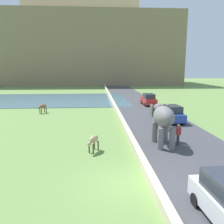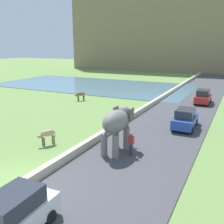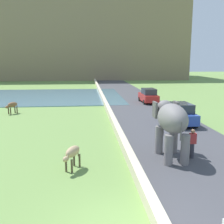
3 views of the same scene
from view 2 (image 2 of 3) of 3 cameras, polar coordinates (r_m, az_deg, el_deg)
ground_plane at (r=15.65m, az=-20.70°, el=-13.62°), size 220.00×220.00×0.00m
road_surface at (r=30.48m, az=15.23°, el=0.46°), size 7.00×120.00×0.06m
barrier_wall at (r=29.49m, az=7.24°, el=0.89°), size 0.40×110.00×0.55m
lake at (r=48.29m, az=-4.44°, el=5.95°), size 36.00×18.00×0.08m
hill_distant at (r=85.94m, az=16.00°, el=16.71°), size 64.00×28.00×22.71m
elephant at (r=17.42m, az=1.13°, el=-2.52°), size 1.41×3.47×2.99m
person_beside_elephant at (r=17.16m, az=4.20°, el=-6.95°), size 0.36×0.22×1.63m
car_white at (r=11.10m, az=-21.33°, el=-20.73°), size 1.89×4.05×1.80m
car_blue at (r=23.57m, az=15.81°, el=-1.43°), size 1.85×4.03×1.80m
car_red at (r=34.41m, az=19.41°, el=3.19°), size 1.85×4.03×1.80m
cow_tan at (r=19.61m, az=-14.07°, el=-4.69°), size 0.92×1.39×1.15m
cow_brown at (r=34.61m, az=-6.95°, el=3.86°), size 1.09×1.32×1.15m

